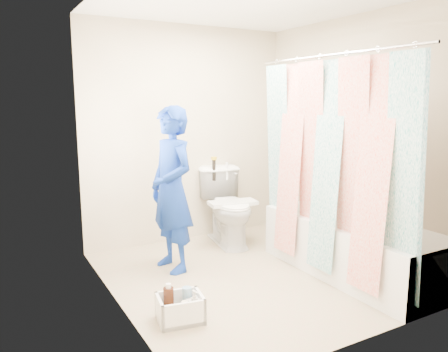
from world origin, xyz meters
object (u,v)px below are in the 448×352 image
plumber (172,190)px  cleaning_caddy (182,309)px  toilet (228,207)px  bathtub (352,246)px

plumber → cleaning_caddy: 1.23m
toilet → cleaning_caddy: size_ratio=2.30×
plumber → cleaning_caddy: bearing=-27.8°
toilet → bathtub: bearing=-58.5°
toilet → cleaning_caddy: 1.83m
bathtub → plumber: plumber is taller
bathtub → toilet: size_ratio=2.09×
bathtub → cleaning_caddy: bathtub is taller
bathtub → toilet: bearing=112.6°
bathtub → cleaning_caddy: size_ratio=4.81×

